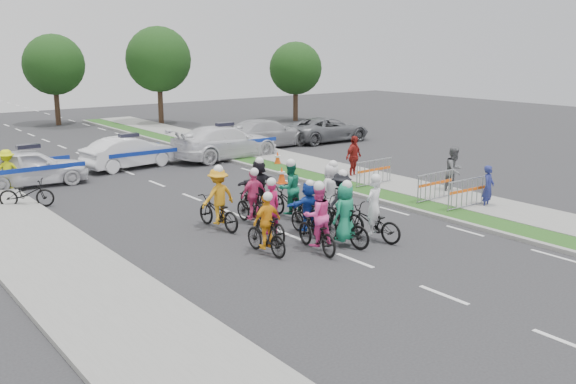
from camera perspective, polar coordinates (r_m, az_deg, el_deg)
ground at (r=17.29m, az=5.97°, el=-6.10°), size 90.00×90.00×0.00m
curb_right at (r=24.13m, az=6.81°, el=-0.41°), size 0.20×60.00×0.12m
grass_strip at (r=24.61m, az=7.99°, el=-0.19°), size 1.20×60.00×0.11m
sidewalk_right at (r=25.88m, az=10.82°, el=0.38°), size 2.40×60.00×0.13m
sidewalk_left at (r=18.41m, az=-20.48°, el=-5.46°), size 3.00×60.00×0.13m
rider_0 at (r=18.93m, az=7.52°, el=-2.33°), size 1.03×2.06×2.01m
rider_1 at (r=18.28m, az=5.04°, el=-2.54°), size 0.88×1.90×1.94m
rider_2 at (r=17.76m, az=2.58°, el=-2.99°), size 1.00×2.06×2.02m
rider_3 at (r=17.53m, az=-1.94°, el=-3.40°), size 0.91×1.71×1.77m
rider_4 at (r=19.72m, az=4.68°, el=-1.36°), size 1.15×1.98×1.95m
rider_5 at (r=19.22m, az=1.79°, el=-1.76°), size 1.39×1.66×1.73m
rider_6 at (r=18.87m, az=-1.61°, el=-2.40°), size 0.91×1.91×1.88m
rider_7 at (r=20.81m, az=3.83°, el=-0.49°), size 0.91×1.98×2.02m
rider_8 at (r=21.05m, az=0.12°, el=-0.41°), size 0.88×2.01×2.02m
rider_9 at (r=20.43m, az=-3.10°, el=-0.94°), size 0.95×1.78×1.85m
rider_10 at (r=20.00m, az=-6.24°, el=-1.09°), size 1.18×2.06×2.05m
rider_11 at (r=21.71m, az=-2.64°, el=0.19°), size 1.61×1.91×1.96m
police_car_0 at (r=27.98m, az=-21.96°, el=2.07°), size 4.69×2.34×1.53m
police_car_1 at (r=30.57m, az=-13.89°, el=3.43°), size 4.58×2.17×1.45m
police_car_2 at (r=32.23m, az=-5.61°, el=4.42°), size 5.84×2.67×1.66m
civilian_sedan at (r=35.68m, az=-1.92°, el=5.23°), size 5.47×2.47×1.55m
civilian_suv at (r=37.90m, az=3.57°, el=5.58°), size 5.22×2.58×1.42m
spectator_0 at (r=23.39m, az=17.38°, el=0.41°), size 0.64×0.51×1.53m
spectator_1 at (r=25.33m, az=14.55°, el=1.87°), size 0.95×0.77×1.82m
spectator_2 at (r=27.51m, az=5.86°, el=3.10°), size 1.15×0.71×1.83m
marshal_hiviz at (r=27.21m, az=-23.67°, el=1.75°), size 1.18×0.84×1.65m
barrier_0 at (r=22.98m, az=15.63°, el=-0.22°), size 2.01×0.54×1.12m
barrier_1 at (r=23.83m, az=12.95°, el=0.40°), size 2.01×0.56×1.12m
barrier_2 at (r=25.92m, az=7.64°, el=1.64°), size 2.02×0.56×1.12m
cone_0 at (r=26.46m, az=-0.56°, el=1.51°), size 0.40×0.40×0.70m
cone_1 at (r=30.28m, az=-0.93°, el=2.99°), size 0.40×0.40×0.70m
parked_bike at (r=24.40m, az=-22.22°, el=-0.11°), size 1.96×1.52×0.99m
tree_1 at (r=46.52m, az=-11.43°, el=11.48°), size 4.55×4.55×6.82m
tree_2 at (r=47.87m, az=0.68°, el=10.93°), size 3.85×3.85×5.77m
tree_4 at (r=48.07m, az=-20.10°, el=10.58°), size 4.20×4.20×6.30m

